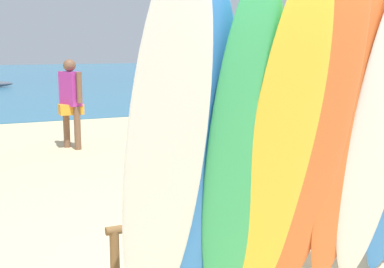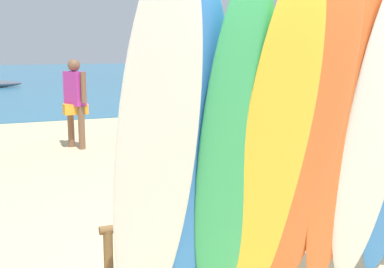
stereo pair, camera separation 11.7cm
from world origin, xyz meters
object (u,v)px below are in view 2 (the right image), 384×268
object	(u,v)px
surfboard_yellow_3	(276,146)
surfboard_orange_4	(312,136)
surfboard_green_2	(232,154)
surfboard_white_6	(374,135)
surfboard_white_0	(156,158)
beachgoer_strolling	(75,97)
surfboard_rack	(285,216)
surfboard_blue_1	(191,166)
beach_chair_blue	(336,141)
surfboard_orange_5	(349,126)

from	to	relation	value
surfboard_yellow_3	surfboard_orange_4	distance (m)	0.30
surfboard_green_2	surfboard_white_6	size ratio (longest dim) A/B	0.96
surfboard_white_0	beachgoer_strolling	distance (m)	6.86
surfboard_rack	surfboard_white_0	size ratio (longest dim) A/B	1.21
surfboard_blue_1	beach_chair_blue	size ratio (longest dim) A/B	2.88
surfboard_yellow_3	beachgoer_strolling	bearing A→B (deg)	92.08
surfboard_blue_1	beach_chair_blue	distance (m)	5.31
surfboard_rack	surfboard_yellow_3	world-z (taller)	surfboard_yellow_3
surfboard_rack	surfboard_yellow_3	size ratio (longest dim) A/B	1.21
surfboard_white_0	beachgoer_strolling	xyz separation A→B (m)	(0.74, 6.82, -0.29)
beachgoer_strolling	beach_chair_blue	xyz separation A→B (m)	(3.52, -3.20, -0.54)
surfboard_white_0	surfboard_orange_5	world-z (taller)	surfboard_orange_5
surfboard_white_0	surfboard_white_6	world-z (taller)	surfboard_white_6
surfboard_white_6	beachgoer_strolling	distance (m)	6.85
surfboard_rack	surfboard_white_6	bearing A→B (deg)	-54.79
surfboard_rack	surfboard_blue_1	xyz separation A→B (m)	(-1.04, -0.45, 0.63)
surfboard_orange_5	beachgoer_strolling	xyz separation A→B (m)	(-0.78, 6.74, -0.38)
surfboard_yellow_3	surfboard_orange_4	xyz separation A→B (m)	(0.30, 0.00, 0.05)
surfboard_rack	beachgoer_strolling	bearing A→B (deg)	95.49
surfboard_orange_5	beach_chair_blue	xyz separation A→B (m)	(2.74, 3.54, -0.92)
surfboard_yellow_3	surfboard_white_0	bearing A→B (deg)	-176.46
surfboard_orange_4	beach_chair_blue	world-z (taller)	surfboard_orange_4
surfboard_orange_5	surfboard_white_6	size ratio (longest dim) A/B	1.06
beachgoer_strolling	beach_chair_blue	bearing A→B (deg)	-157.86
surfboard_white_0	surfboard_green_2	distance (m)	0.57
surfboard_rack	surfboard_white_6	xyz separation A→B (m)	(0.39, -0.56, 0.76)
surfboard_orange_4	surfboard_orange_5	world-z (taller)	surfboard_orange_5
surfboard_yellow_3	beach_chair_blue	world-z (taller)	surfboard_yellow_3
surfboard_orange_4	surfboard_orange_5	distance (m)	0.36
surfboard_green_2	surfboard_orange_4	world-z (taller)	surfboard_orange_4
surfboard_blue_1	beachgoer_strolling	world-z (taller)	surfboard_blue_1
surfboard_white_0	surfboard_blue_1	xyz separation A→B (m)	(0.29, 0.16, -0.11)
surfboard_orange_5	beachgoer_strolling	distance (m)	6.79
surfboard_green_2	beachgoer_strolling	world-z (taller)	surfboard_green_2
surfboard_yellow_3	surfboard_green_2	bearing A→B (deg)	172.41
surfboard_white_6	surfboard_orange_5	bearing A→B (deg)	176.39
surfboard_green_2	surfboard_orange_4	size ratio (longest dim) A/B	0.92
surfboard_green_2	surfboard_white_6	xyz separation A→B (m)	(1.16, -0.04, 0.06)
surfboard_yellow_3	beachgoer_strolling	size ratio (longest dim) A/B	1.54
surfboard_white_0	surfboard_blue_1	distance (m)	0.35
surfboard_rack	surfboard_green_2	size ratio (longest dim) A/B	1.26
surfboard_rack	surfboard_green_2	xyz separation A→B (m)	(-0.77, -0.52, 0.70)
surfboard_rack	surfboard_yellow_3	distance (m)	1.04
surfboard_blue_1	surfboard_green_2	world-z (taller)	surfboard_green_2
surfboard_white_6	beach_chair_blue	size ratio (longest dim) A/B	3.21
surfboard_green_2	surfboard_white_6	distance (m)	1.17
surfboard_green_2	surfboard_white_6	bearing A→B (deg)	0.26
surfboard_orange_4	surfboard_white_6	size ratio (longest dim) A/B	1.04
surfboard_rack	surfboard_white_6	world-z (taller)	surfboard_white_6
surfboard_rack	surfboard_orange_4	xyz separation A→B (m)	(-0.17, -0.56, 0.79)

